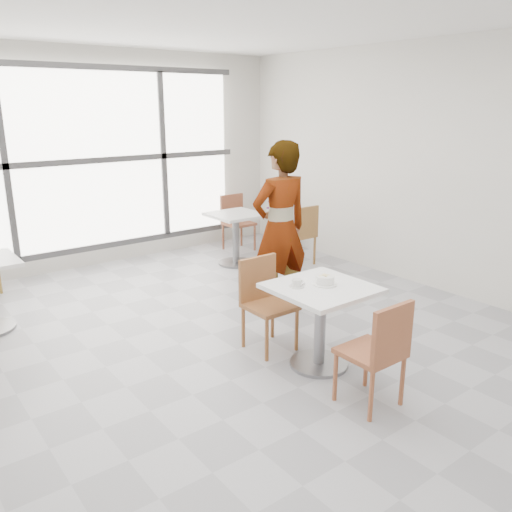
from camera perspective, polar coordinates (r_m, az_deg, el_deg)
floor at (r=5.04m, az=-2.11°, el=-10.19°), size 7.00×7.00×0.00m
ceiling at (r=4.57m, az=-2.54°, el=25.73°), size 7.00×7.00×0.00m
wall_back at (r=7.68m, az=-17.79°, el=9.95°), size 6.00×0.00×6.00m
wall_right at (r=6.75m, az=19.26°, el=9.04°), size 0.00×7.00×7.00m
window at (r=7.62m, az=-17.62°, el=9.92°), size 4.60×0.07×2.52m
main_table at (r=4.58m, az=7.08°, el=-5.96°), size 0.80×0.80×0.75m
chair_near at (r=4.05m, az=13.35°, el=-9.76°), size 0.42×0.42×0.87m
chair_far at (r=4.93m, az=0.94°, el=-4.49°), size 0.42×0.42×0.87m
oatmeal_bowl at (r=4.53m, az=7.56°, el=-2.60°), size 0.21×0.21×0.09m
coffee_cup at (r=4.46m, az=4.49°, el=-3.00°), size 0.16×0.13×0.07m
person at (r=5.65m, az=2.66°, el=2.97°), size 0.73×0.51×1.89m
bg_table_right at (r=7.50m, az=-2.22°, el=2.71°), size 0.70×0.70×0.75m
bg_chair_right_near at (r=7.47m, az=4.97°, el=2.71°), size 0.42×0.42×0.87m
bg_chair_right_far at (r=8.30m, az=-2.24°, el=4.14°), size 0.42×0.42×0.87m
plant_right at (r=8.46m, az=2.44°, el=3.55°), size 0.51×0.51×0.76m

